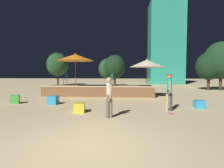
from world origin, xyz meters
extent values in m
plane|color=#D1B784|center=(0.00, 0.00, 0.00)|extent=(120.00, 120.00, 0.00)
cube|color=brown|center=(-1.24, 10.22, 0.38)|extent=(8.64, 2.81, 0.76)
cube|color=#CCB793|center=(-1.24, 8.86, 0.80)|extent=(8.64, 0.12, 0.08)
cylinder|color=brown|center=(-2.83, 8.84, 1.37)|extent=(0.05, 0.05, 2.73)
cone|color=orange|center=(-2.83, 8.84, 2.98)|extent=(2.70, 2.70, 0.49)
sphere|color=orange|center=(-2.83, 8.84, 3.26)|extent=(0.08, 0.08, 0.08)
cylinder|color=brown|center=(2.47, 8.96, 1.13)|extent=(0.05, 0.05, 2.25)
cone|color=beige|center=(2.47, 8.96, 2.52)|extent=(2.52, 2.52, 0.54)
sphere|color=beige|center=(2.47, 8.96, 2.83)|extent=(0.08, 0.08, 0.08)
cube|color=#4CC651|center=(-5.58, 5.72, 0.25)|extent=(0.58, 0.58, 0.50)
cube|color=yellow|center=(-1.17, 3.72, 0.22)|extent=(0.54, 0.54, 0.44)
cube|color=#2D9EDB|center=(-3.23, 5.66, 0.24)|extent=(0.53, 0.53, 0.49)
cube|color=#2D9EDB|center=(4.69, 5.13, 0.21)|extent=(0.46, 0.46, 0.41)
cylinder|color=#72664C|center=(0.22, 2.78, 0.37)|extent=(0.13, 0.13, 0.75)
cylinder|color=#72664C|center=(0.35, 2.86, 0.37)|extent=(0.13, 0.13, 0.75)
cylinder|color=#72664C|center=(0.28, 2.82, 0.83)|extent=(0.19, 0.19, 0.24)
cylinder|color=beige|center=(0.28, 2.82, 1.13)|extent=(0.19, 0.19, 0.57)
cylinder|color=tan|center=(0.37, 2.68, 1.06)|extent=(0.17, 0.22, 0.51)
cylinder|color=tan|center=(0.20, 2.95, 1.06)|extent=(0.11, 0.12, 0.51)
sphere|color=tan|center=(0.28, 2.82, 1.52)|extent=(0.20, 0.20, 0.20)
cylinder|color=#3F3F47|center=(3.08, 4.35, 0.40)|extent=(0.13, 0.13, 0.81)
cylinder|color=tan|center=(2.91, 4.36, 0.40)|extent=(0.13, 0.13, 0.81)
cylinder|color=#3F3F47|center=(2.99, 4.35, 0.89)|extent=(0.21, 0.21, 0.24)
cylinder|color=teal|center=(2.99, 4.35, 1.22)|extent=(0.21, 0.21, 0.62)
cylinder|color=tan|center=(3.00, 4.52, 1.15)|extent=(0.09, 0.20, 0.55)
cylinder|color=tan|center=(2.99, 4.18, 1.15)|extent=(0.08, 0.10, 0.55)
sphere|color=tan|center=(2.99, 4.35, 1.64)|extent=(0.22, 0.22, 0.22)
cylinder|color=#B22D33|center=(2.99, 4.35, 1.70)|extent=(0.24, 0.24, 0.07)
cylinder|color=#1E4C47|center=(-0.51, 9.83, 1.07)|extent=(0.02, 0.02, 0.45)
cylinder|color=#1E4C47|center=(-0.34, 9.59, 1.07)|extent=(0.02, 0.02, 0.45)
cylinder|color=#1E4C47|center=(-0.26, 10.01, 1.07)|extent=(0.02, 0.02, 0.45)
cylinder|color=#1E4C47|center=(-0.09, 9.76, 1.07)|extent=(0.02, 0.02, 0.45)
cylinder|color=#1E4C47|center=(-0.30, 9.80, 1.29)|extent=(0.40, 0.40, 0.02)
cube|color=#1E4C47|center=(-0.16, 9.90, 1.52)|extent=(0.23, 0.31, 0.45)
cylinder|color=#1E4C47|center=(-4.57, 11.04, 1.07)|extent=(0.02, 0.02, 0.45)
cylinder|color=#1E4C47|center=(-4.51, 10.75, 1.07)|extent=(0.02, 0.02, 0.45)
cylinder|color=#1E4C47|center=(-4.28, 11.10, 1.07)|extent=(0.02, 0.02, 0.45)
cylinder|color=#1E4C47|center=(-4.22, 10.81, 1.07)|extent=(0.02, 0.02, 0.45)
cylinder|color=#1E4C47|center=(-4.39, 10.92, 1.29)|extent=(0.40, 0.40, 0.02)
cube|color=#1E4C47|center=(-4.23, 10.96, 1.52)|extent=(0.10, 0.36, 0.45)
cylinder|color=#E54C99|center=(2.91, 3.67, 0.02)|extent=(0.27, 0.27, 0.03)
cylinder|color=#3D2B1C|center=(-1.63, 20.97, 0.64)|extent=(0.28, 0.28, 1.28)
ellipsoid|color=#1E4223|center=(-1.63, 20.97, 2.48)|extent=(2.68, 2.68, 2.94)
cylinder|color=#3D2B1C|center=(-9.32, 21.62, 0.85)|extent=(0.28, 0.28, 1.70)
ellipsoid|color=#1E4223|center=(-9.32, 21.62, 3.14)|extent=(3.19, 3.19, 3.51)
cylinder|color=#3D2B1C|center=(9.75, 15.33, 0.69)|extent=(0.28, 0.28, 1.37)
ellipsoid|color=black|center=(9.75, 15.33, 2.57)|extent=(2.66, 2.66, 2.93)
cylinder|color=#3D2B1C|center=(-0.44, 17.69, 0.73)|extent=(0.28, 0.28, 1.46)
ellipsoid|color=black|center=(-0.44, 17.69, 2.64)|extent=(2.63, 2.63, 2.90)
cylinder|color=#3D2B1C|center=(10.89, 15.15, 0.84)|extent=(0.28, 0.28, 1.69)
ellipsoid|color=#19381E|center=(10.89, 15.15, 3.23)|extent=(3.43, 3.43, 3.77)
cube|color=teal|center=(7.80, 27.31, 6.99)|extent=(5.61, 4.56, 13.98)
camera|label=1|loc=(0.95, -4.03, 1.76)|focal=28.00mm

